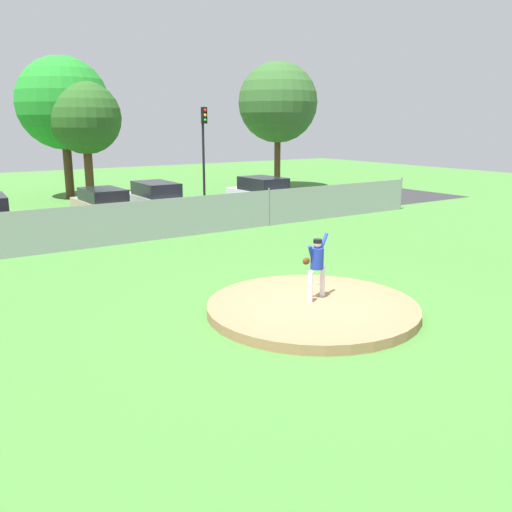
# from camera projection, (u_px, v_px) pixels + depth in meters

# --- Properties ---
(ground_plane) EXTENTS (80.00, 80.00, 0.00)m
(ground_plane) POSITION_uv_depth(u_px,v_px,m) (197.00, 262.00, 18.02)
(ground_plane) COLOR #427A33
(asphalt_strip) EXTENTS (44.00, 7.00, 0.01)m
(asphalt_strip) POSITION_uv_depth(u_px,v_px,m) (110.00, 224.00, 24.87)
(asphalt_strip) COLOR #2B2B2D
(asphalt_strip) RESTS_ON ground_plane
(pitchers_mound) EXTENTS (5.14, 5.14, 0.23)m
(pitchers_mound) POSITION_uv_depth(u_px,v_px,m) (312.00, 308.00, 13.15)
(pitchers_mound) COLOR #99704C
(pitchers_mound) RESTS_ON ground_plane
(pitcher_youth) EXTENTS (0.78, 0.34, 1.65)m
(pitcher_youth) POSITION_uv_depth(u_px,v_px,m) (317.00, 263.00, 13.21)
(pitcher_youth) COLOR silver
(pitcher_youth) RESTS_ON pitchers_mound
(baseball) EXTENTS (0.07, 0.07, 0.07)m
(baseball) POSITION_uv_depth(u_px,v_px,m) (317.00, 283.00, 14.71)
(baseball) COLOR white
(baseball) RESTS_ON pitchers_mound
(chainlink_fence) EXTENTS (28.89, 0.07, 1.71)m
(chainlink_fence) POSITION_uv_depth(u_px,v_px,m) (148.00, 221.00, 21.05)
(chainlink_fence) COLOR gray
(chainlink_fence) RESTS_ON ground_plane
(parked_car_silver) EXTENTS (1.81, 4.80, 1.76)m
(parked_car_silver) POSITION_uv_depth(u_px,v_px,m) (156.00, 201.00, 26.04)
(parked_car_silver) COLOR #B7BABF
(parked_car_silver) RESTS_ON ground_plane
(parked_car_white) EXTENTS (1.97, 4.64, 1.69)m
(parked_car_white) POSITION_uv_depth(u_px,v_px,m) (263.00, 194.00, 29.16)
(parked_car_white) COLOR silver
(parked_car_white) RESTS_ON ground_plane
(parked_car_champagne) EXTENTS (1.85, 4.46, 1.61)m
(parked_car_champagne) POSITION_uv_depth(u_px,v_px,m) (104.00, 207.00, 24.73)
(parked_car_champagne) COLOR tan
(parked_car_champagne) RESTS_ON ground_plane
(traffic_light_far) EXTENTS (0.28, 0.46, 5.38)m
(traffic_light_far) POSITION_uv_depth(u_px,v_px,m) (204.00, 139.00, 30.79)
(traffic_light_far) COLOR black
(traffic_light_far) RESTS_ON ground_plane
(tree_bushy_near) EXTENTS (5.42, 5.42, 8.37)m
(tree_bushy_near) POSITION_uv_depth(u_px,v_px,m) (63.00, 104.00, 32.01)
(tree_bushy_near) COLOR #4C331E
(tree_bushy_near) RESTS_ON ground_plane
(tree_broad_right) EXTENTS (4.14, 4.14, 6.88)m
(tree_broad_right) POSITION_uv_depth(u_px,v_px,m) (85.00, 118.00, 31.16)
(tree_broad_right) COLOR #4C331E
(tree_broad_right) RESTS_ON ground_plane
(tree_slender_far) EXTENTS (5.41, 5.41, 8.59)m
(tree_slender_far) POSITION_uv_depth(u_px,v_px,m) (278.00, 103.00, 36.96)
(tree_slender_far) COLOR #4C331E
(tree_slender_far) RESTS_ON ground_plane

